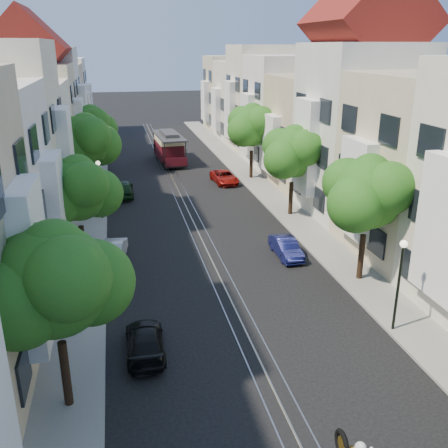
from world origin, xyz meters
TOP-DOWN VIEW (x-y plane):
  - ground at (0.00, 28.00)m, footprint 200.00×200.00m
  - sidewalk_east at (7.25, 28.00)m, footprint 2.50×80.00m
  - sidewalk_west at (-7.25, 28.00)m, footprint 2.50×80.00m
  - rail_left at (-0.55, 28.00)m, footprint 0.06×80.00m
  - rail_slot at (0.00, 28.00)m, footprint 0.06×80.00m
  - rail_right at (0.55, 28.00)m, footprint 0.06×80.00m
  - lane_line at (0.00, 28.00)m, footprint 0.08×80.00m
  - townhouses_east at (11.87, 27.91)m, footprint 7.75×72.00m
  - townhouses_west at (-11.87, 27.91)m, footprint 7.75×72.00m
  - tree_e_b at (7.26, 8.98)m, footprint 4.93×4.08m
  - tree_e_c at (7.26, 19.98)m, footprint 4.84×3.99m
  - tree_e_d at (7.26, 30.98)m, footprint 5.01×4.16m
  - tree_w_a at (-7.14, 1.98)m, footprint 4.93×4.08m
  - tree_w_b at (-7.14, 13.98)m, footprint 4.72×3.87m
  - tree_w_c at (-7.14, 24.98)m, footprint 5.13×4.28m
  - tree_w_d at (-7.14, 35.98)m, footprint 4.84×3.99m
  - lamp_east at (6.30, 4.00)m, footprint 0.32×0.32m
  - lamp_west at (-6.30, 22.00)m, footprint 0.32×0.32m
  - cable_car at (0.50, 39.43)m, footprint 2.92×7.91m
  - parked_car_e_mid at (4.40, 12.82)m, footprint 1.22×3.39m
  - parked_car_e_far at (4.40, 29.93)m, footprint 2.17×4.17m
  - parked_car_w_near at (-4.40, 4.64)m, footprint 1.59×3.77m
  - parked_car_w_mid at (-5.60, 14.41)m, footprint 1.84×3.94m
  - parked_car_w_far at (-4.64, 27.57)m, footprint 1.64×3.99m

SIDE VIEW (x-z plane):
  - ground at x=0.00m, z-range 0.00..0.00m
  - lane_line at x=0.00m, z-range 0.00..0.01m
  - rail_left at x=-0.55m, z-range 0.00..0.02m
  - rail_slot at x=0.00m, z-range 0.00..0.02m
  - rail_right at x=0.55m, z-range 0.00..0.02m
  - sidewalk_east at x=7.25m, z-range 0.00..0.12m
  - sidewalk_west at x=-7.25m, z-range 0.00..0.12m
  - parked_car_w_near at x=-4.40m, z-range 0.00..1.09m
  - parked_car_e_mid at x=4.40m, z-range 0.00..1.11m
  - parked_car_e_far at x=4.40m, z-range 0.00..1.12m
  - parked_car_w_mid at x=-5.60m, z-range 0.00..1.25m
  - parked_car_w_far at x=-4.64m, z-range 0.00..1.35m
  - cable_car at x=0.50m, z-range 0.28..3.26m
  - lamp_east at x=6.30m, z-range 0.77..4.93m
  - lamp_west at x=-6.30m, z-range 0.77..4.93m
  - tree_w_b at x=-7.14m, z-range 1.26..7.53m
  - tree_e_c at x=7.26m, z-range 1.34..7.86m
  - tree_w_d at x=-7.14m, z-range 1.34..7.86m
  - tree_e_b at x=7.26m, z-range 1.39..8.07m
  - tree_w_a at x=-7.14m, z-range 1.39..8.07m
  - tree_e_d at x=7.26m, z-range 1.44..8.29m
  - tree_w_c at x=-7.14m, z-range 1.52..8.62m
  - townhouses_west at x=-11.87m, z-range -0.80..10.96m
  - townhouses_east at x=11.87m, z-range -0.82..11.18m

